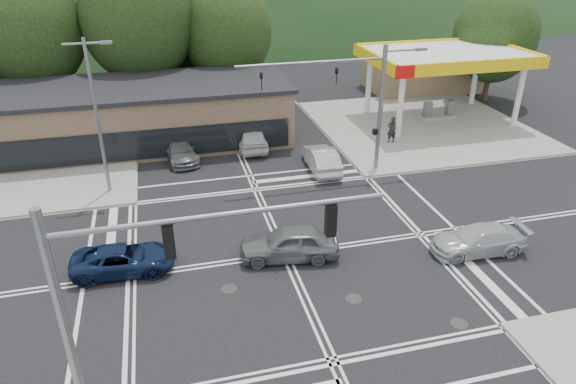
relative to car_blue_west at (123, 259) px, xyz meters
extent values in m
plane|color=black|center=(7.44, -0.50, -0.63)|extent=(120.00, 120.00, 0.00)
cube|color=gray|center=(22.44, 14.50, -0.56)|extent=(16.00, 16.00, 0.15)
cube|color=gray|center=(-7.56, 14.50, -0.56)|extent=(16.00, 16.00, 0.15)
cylinder|color=silver|center=(19.44, 12.50, 1.87)|extent=(0.44, 0.44, 5.00)
cylinder|color=silver|center=(19.44, 18.50, 1.87)|extent=(0.44, 0.44, 5.00)
cylinder|color=silver|center=(29.44, 12.50, 1.87)|extent=(0.44, 0.44, 5.00)
cylinder|color=silver|center=(29.44, 18.50, 1.87)|extent=(0.44, 0.44, 5.00)
cube|color=silver|center=(24.44, 15.50, 4.67)|extent=(12.00, 8.00, 0.60)
cube|color=yellow|center=(24.44, 11.50, 4.67)|extent=(12.20, 0.25, 0.90)
cube|color=yellow|center=(24.44, 19.50, 4.67)|extent=(12.20, 0.25, 0.90)
cube|color=yellow|center=(18.44, 15.50, 4.67)|extent=(0.25, 8.20, 0.90)
cube|color=yellow|center=(30.44, 15.50, 4.67)|extent=(0.25, 8.20, 0.90)
cube|color=red|center=(18.94, 11.35, 4.67)|extent=(1.40, 0.12, 0.90)
cube|color=gray|center=(24.44, 15.50, -0.38)|extent=(3.00, 1.00, 0.30)
cube|color=slate|center=(23.44, 15.50, 0.32)|extent=(0.60, 0.50, 1.30)
cube|color=slate|center=(25.44, 15.50, 0.32)|extent=(0.60, 0.50, 1.30)
cube|color=#846B4F|center=(27.44, 24.50, 1.27)|extent=(10.00, 6.00, 3.80)
cube|color=brown|center=(-0.56, 16.50, 1.37)|extent=(24.00, 8.00, 4.00)
ellipsoid|color=#183718|center=(7.44, 89.50, -0.63)|extent=(252.00, 126.00, 140.00)
cylinder|color=#382619|center=(-6.56, 23.50, 1.79)|extent=(0.50, 0.50, 4.84)
ellipsoid|color=black|center=(-6.56, 23.50, 6.52)|extent=(8.00, 8.00, 9.20)
cylinder|color=#382619|center=(1.44, 23.50, 2.01)|extent=(0.50, 0.50, 5.28)
ellipsoid|color=black|center=(1.44, 23.50, 7.17)|extent=(9.00, 9.00, 10.35)
cylinder|color=#382619|center=(8.44, 23.50, 1.57)|extent=(0.50, 0.50, 4.40)
ellipsoid|color=black|center=(8.44, 23.50, 5.87)|extent=(7.60, 7.60, 8.74)
cylinder|color=#382619|center=(5.44, 27.50, 1.79)|extent=(0.50, 0.50, 4.84)
ellipsoid|color=black|center=(5.44, 27.50, 6.52)|extent=(8.40, 8.40, 9.66)
cylinder|color=#382619|center=(31.44, 19.50, 1.35)|extent=(0.50, 0.50, 3.96)
ellipsoid|color=black|center=(31.44, 19.50, 5.22)|extent=(7.20, 7.20, 8.28)
cylinder|color=slate|center=(-1.06, 8.50, 3.87)|extent=(0.20, 0.20, 9.00)
cylinder|color=slate|center=(-1.06, 8.50, 8.07)|extent=(2.20, 0.12, 0.12)
cube|color=slate|center=(0.04, 8.50, 8.07)|extent=(0.60, 0.25, 0.15)
cylinder|color=slate|center=(15.64, 7.70, 3.37)|extent=(0.28, 0.28, 8.00)
cylinder|color=slate|center=(11.14, 7.70, 6.57)|extent=(9.00, 0.16, 0.16)
imported|color=black|center=(12.64, 7.70, 5.67)|extent=(0.16, 0.20, 1.00)
imported|color=black|center=(8.14, 7.70, 5.67)|extent=(0.16, 0.20, 1.00)
cylinder|color=slate|center=(16.84, 7.70, 6.97)|extent=(2.40, 0.12, 0.12)
cube|color=slate|center=(17.94, 7.70, 6.97)|extent=(0.70, 0.30, 0.15)
cube|color=black|center=(15.39, 7.70, 1.97)|extent=(0.25, 0.30, 0.35)
cylinder|color=slate|center=(-0.76, -8.70, 3.37)|extent=(0.28, 0.28, 8.00)
cylinder|color=slate|center=(3.74, -8.70, 6.57)|extent=(9.00, 0.16, 0.16)
cube|color=black|center=(2.24, -8.70, 5.97)|extent=(0.30, 0.25, 1.00)
cube|color=black|center=(6.74, -8.70, 5.97)|extent=(0.30, 0.25, 1.00)
imported|color=#0C1937|center=(0.00, 0.00, 0.00)|extent=(4.66, 2.33, 1.27)
imported|color=#5C5F61|center=(7.58, -0.80, 0.17)|extent=(4.94, 2.64, 1.60)
imported|color=#B1B4B8|center=(16.51, -2.59, 0.04)|extent=(4.74, 2.20, 1.34)
imported|color=#B3B4BA|center=(12.16, 8.50, 0.13)|extent=(1.87, 4.72, 1.53)
imported|color=beige|center=(8.44, 13.50, 0.23)|extent=(2.28, 5.15, 1.72)
imported|color=#5A5C5E|center=(3.33, 12.51, 0.05)|extent=(2.62, 4.92, 1.36)
imported|color=black|center=(18.44, 11.51, 0.49)|extent=(0.71, 0.47, 1.94)
camera|label=1|loc=(2.43, -20.58, 13.26)|focal=32.00mm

